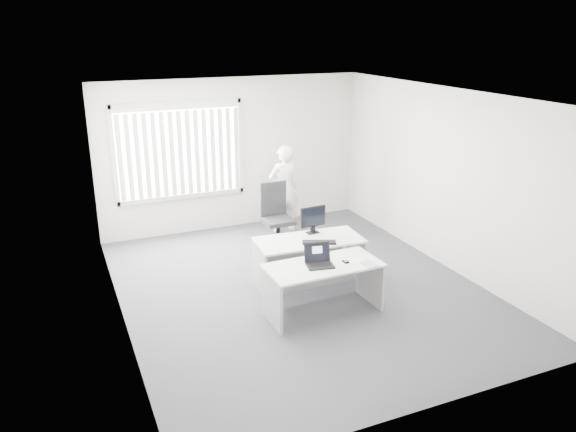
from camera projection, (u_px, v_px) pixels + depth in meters
name	position (u px, v px, depth m)	size (l,w,h in m)	color
ground	(299.00, 288.00, 8.26)	(6.00, 6.00, 0.00)	#48494F
wall_back	(233.00, 154.00, 10.41)	(5.00, 0.02, 2.80)	silver
wall_front	(434.00, 284.00, 5.20)	(5.00, 0.02, 2.80)	silver
wall_left	(115.00, 221.00, 6.87)	(0.02, 6.00, 2.80)	silver
wall_right	(446.00, 179.00, 8.75)	(0.02, 6.00, 2.80)	silver
ceiling	(301.00, 95.00, 7.35)	(5.00, 6.00, 0.02)	white
window	(180.00, 151.00, 9.95)	(2.32, 0.06, 1.76)	#B8B8B3
blinds	(181.00, 154.00, 9.91)	(2.20, 0.10, 1.50)	silver
desk_near	(323.00, 278.00, 7.42)	(1.54, 0.75, 0.70)	white
desk_far	(309.00, 252.00, 8.26)	(1.61, 0.84, 0.71)	white
office_chair	(277.00, 227.00, 9.72)	(0.65, 0.65, 1.13)	black
person	(284.00, 189.00, 10.30)	(0.60, 0.39, 1.64)	white
laptop	(320.00, 257.00, 7.26)	(0.35, 0.31, 0.27)	black
paper_sheet	(348.00, 261.00, 7.47)	(0.30, 0.22, 0.00)	white
mouse	(346.00, 261.00, 7.41)	(0.06, 0.10, 0.04)	silver
booklet	(370.00, 264.00, 7.35)	(0.16, 0.22, 0.01)	white
keyboard	(319.00, 242.00, 8.05)	(0.48, 0.16, 0.02)	black
monitor	(313.00, 220.00, 8.38)	(0.42, 0.12, 0.42)	black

